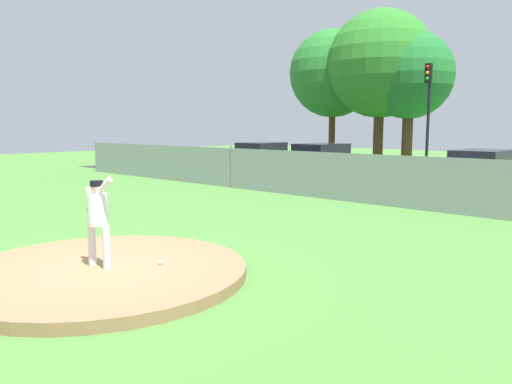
{
  "coord_description": "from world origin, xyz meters",
  "views": [
    {
      "loc": [
        7.36,
        -4.15,
        2.51
      ],
      "look_at": [
        0.39,
        3.33,
        1.15
      ],
      "focal_mm": 34.93,
      "sensor_mm": 36.0,
      "label": 1
    }
  ],
  "objects_px": {
    "pitcher_youth": "(98,214)",
    "parked_car_champagne": "(262,160)",
    "baseball": "(161,262)",
    "traffic_light_near": "(428,101)",
    "parked_car_white": "(481,173)",
    "parked_car_navy": "(321,164)"
  },
  "relations": [
    {
      "from": "pitcher_youth",
      "to": "parked_car_navy",
      "type": "distance_m",
      "value": 15.14
    },
    {
      "from": "baseball",
      "to": "parked_car_champagne",
      "type": "xyz_separation_m",
      "value": [
        -10.24,
        13.78,
        0.58
      ]
    },
    {
      "from": "baseball",
      "to": "parked_car_navy",
      "type": "bearing_deg",
      "value": 115.0
    },
    {
      "from": "parked_car_navy",
      "to": "parked_car_white",
      "type": "height_order",
      "value": "parked_car_navy"
    },
    {
      "from": "baseball",
      "to": "parked_car_navy",
      "type": "relative_size",
      "value": 0.02
    },
    {
      "from": "pitcher_youth",
      "to": "parked_car_champagne",
      "type": "height_order",
      "value": "pitcher_youth"
    },
    {
      "from": "pitcher_youth",
      "to": "traffic_light_near",
      "type": "bearing_deg",
      "value": 98.89
    },
    {
      "from": "pitcher_youth",
      "to": "baseball",
      "type": "bearing_deg",
      "value": 52.0
    },
    {
      "from": "pitcher_youth",
      "to": "baseball",
      "type": "height_order",
      "value": "pitcher_youth"
    },
    {
      "from": "parked_car_champagne",
      "to": "traffic_light_near",
      "type": "distance_m",
      "value": 8.52
    },
    {
      "from": "baseball",
      "to": "parked_car_champagne",
      "type": "distance_m",
      "value": 17.18
    },
    {
      "from": "pitcher_youth",
      "to": "parked_car_champagne",
      "type": "bearing_deg",
      "value": 123.45
    },
    {
      "from": "pitcher_youth",
      "to": "baseball",
      "type": "xyz_separation_m",
      "value": [
        0.61,
        0.79,
        -0.85
      ]
    },
    {
      "from": "parked_car_white",
      "to": "parked_car_champagne",
      "type": "distance_m",
      "value": 10.7
    },
    {
      "from": "parked_car_white",
      "to": "parked_car_champagne",
      "type": "xyz_separation_m",
      "value": [
        -10.69,
        -0.19,
        0.01
      ]
    },
    {
      "from": "pitcher_youth",
      "to": "parked_car_champagne",
      "type": "relative_size",
      "value": 0.36
    },
    {
      "from": "pitcher_youth",
      "to": "parked_car_champagne",
      "type": "xyz_separation_m",
      "value": [
        -9.63,
        14.57,
        -0.27
      ]
    },
    {
      "from": "parked_car_navy",
      "to": "parked_car_white",
      "type": "bearing_deg",
      "value": 5.88
    },
    {
      "from": "pitcher_youth",
      "to": "traffic_light_near",
      "type": "height_order",
      "value": "traffic_light_near"
    },
    {
      "from": "pitcher_youth",
      "to": "traffic_light_near",
      "type": "xyz_separation_m",
      "value": [
        -2.98,
        19.06,
        2.61
      ]
    },
    {
      "from": "baseball",
      "to": "traffic_light_near",
      "type": "relative_size",
      "value": 0.01
    },
    {
      "from": "baseball",
      "to": "traffic_light_near",
      "type": "xyz_separation_m",
      "value": [
        -3.6,
        18.27,
        3.46
      ]
    }
  ]
}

